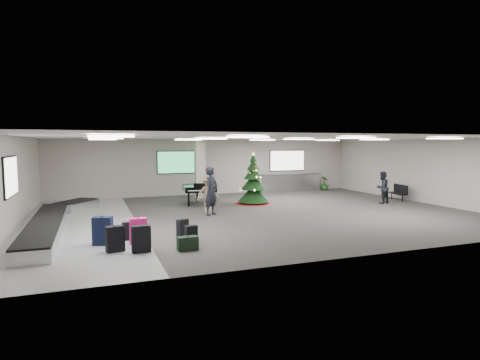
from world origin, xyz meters
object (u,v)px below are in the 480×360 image
object	(u,v)px
christmas_tree	(253,186)
traveler_b	(208,194)
pink_suitcase	(138,231)
potted_plant_left	(261,186)
potted_plant_right	(325,183)
traveler_a	(211,191)
service_counter	(289,182)
baggage_carousel	(54,221)
grand_piano	(199,188)
bench	(398,191)
traveler_bench	(382,188)

from	to	relation	value
christmas_tree	traveler_b	xyz separation A→B (m)	(-2.75, -1.55, -0.08)
pink_suitcase	potted_plant_left	distance (m)	13.09
potted_plant_right	christmas_tree	bearing A→B (deg)	-150.01
traveler_a	traveler_b	xyz separation A→B (m)	(0.08, 0.82, -0.21)
service_counter	traveler_b	size ratio (longest dim) A/B	2.55
baggage_carousel	traveler_b	xyz separation A→B (m)	(6.00, 1.13, 0.58)
potted_plant_left	grand_piano	bearing A→B (deg)	-145.86
service_counter	christmas_tree	bearing A→B (deg)	-135.29
grand_piano	bench	size ratio (longest dim) A/B	1.52
grand_piano	bench	distance (m)	10.36
baggage_carousel	grand_piano	distance (m)	7.10
baggage_carousel	pink_suitcase	world-z (taller)	pink_suitcase
traveler_a	potted_plant_right	size ratio (longest dim) A/B	2.26
bench	traveler_bench	size ratio (longest dim) A/B	0.86
bench	traveler_a	world-z (taller)	traveler_a
baggage_carousel	grand_piano	xyz separation A→B (m)	(6.20, 3.41, 0.57)
baggage_carousel	grand_piano	bearing A→B (deg)	28.77
traveler_a	traveler_b	bearing A→B (deg)	43.60
baggage_carousel	grand_piano	size ratio (longest dim) A/B	4.68
baggage_carousel	pink_suitcase	size ratio (longest dim) A/B	12.40
pink_suitcase	bench	distance (m)	14.53
traveler_bench	christmas_tree	bearing A→B (deg)	-32.46
service_counter	traveler_bench	world-z (taller)	traveler_bench
grand_piano	traveler_bench	xyz separation A→B (m)	(8.53, -2.90, 0.01)
traveler_a	traveler_bench	bearing A→B (deg)	-39.39
baggage_carousel	traveler_bench	bearing A→B (deg)	1.97
pink_suitcase	service_counter	bearing A→B (deg)	44.78
grand_piano	bench	xyz separation A→B (m)	(10.11, -2.27, -0.31)
grand_piano	christmas_tree	bearing A→B (deg)	-8.80
christmas_tree	traveler_b	distance (m)	3.16
baggage_carousel	traveler_b	distance (m)	6.13
service_counter	traveler_b	distance (m)	8.85
christmas_tree	traveler_bench	xyz separation A→B (m)	(5.98, -2.18, -0.08)
bench	traveler_bench	bearing A→B (deg)	-146.74
traveler_a	potted_plant_right	xyz separation A→B (m)	(9.28, 6.09, -0.56)
grand_piano	potted_plant_right	size ratio (longest dim) A/B	2.34
traveler_a	potted_plant_left	bearing A→B (deg)	10.96
grand_piano	potted_plant_left	distance (m)	5.67
pink_suitcase	christmas_tree	distance (m)	8.79
potted_plant_left	traveler_bench	bearing A→B (deg)	-57.62
baggage_carousel	bench	size ratio (longest dim) A/B	7.10
service_counter	traveler_a	world-z (taller)	traveler_a
pink_suitcase	traveler_bench	world-z (taller)	traveler_bench
grand_piano	potted_plant_left	size ratio (longest dim) A/B	2.67
christmas_tree	grand_piano	xyz separation A→B (m)	(-2.55, 0.72, -0.09)
baggage_carousel	bench	world-z (taller)	bench
pink_suitcase	bench	world-z (taller)	bench
christmas_tree	traveler_a	size ratio (longest dim) A/B	1.28
pink_suitcase	traveler_a	world-z (taller)	traveler_a
service_counter	pink_suitcase	bearing A→B (deg)	-135.12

